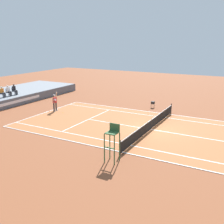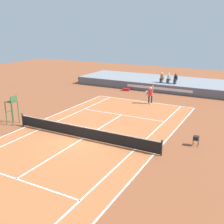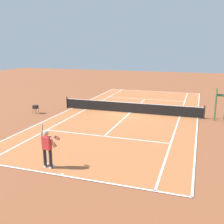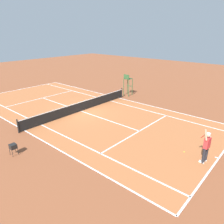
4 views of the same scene
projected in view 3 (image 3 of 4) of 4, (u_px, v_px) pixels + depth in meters
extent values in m
plane|color=brown|center=(130.00, 113.00, 22.51)|extent=(80.00, 80.00, 0.00)
cube|color=#B76638|center=(130.00, 113.00, 22.50)|extent=(10.98, 23.78, 0.02)
cube|color=white|center=(61.00, 175.00, 11.54)|extent=(10.98, 0.10, 0.01)
cube|color=white|center=(154.00, 91.00, 33.46)|extent=(10.98, 0.10, 0.01)
cube|color=white|center=(198.00, 118.00, 20.82)|extent=(0.10, 23.78, 0.01)
cube|color=white|center=(72.00, 108.00, 24.18)|extent=(0.10, 23.78, 0.01)
cube|color=white|center=(180.00, 117.00, 21.24)|extent=(0.10, 23.78, 0.01)
cube|color=white|center=(86.00, 109.00, 23.76)|extent=(0.10, 23.78, 0.01)
cube|color=white|center=(104.00, 136.00, 16.60)|extent=(8.22, 0.10, 0.01)
cube|color=white|center=(145.00, 99.00, 28.40)|extent=(8.22, 0.10, 0.01)
cube|color=white|center=(130.00, 113.00, 22.50)|extent=(0.10, 12.80, 0.01)
cube|color=white|center=(62.00, 174.00, 11.64)|extent=(0.10, 0.20, 0.01)
cube|color=white|center=(154.00, 91.00, 33.36)|extent=(0.10, 0.20, 0.01)
cylinder|color=black|center=(204.00, 112.00, 20.56)|extent=(0.10, 0.10, 1.07)
cylinder|color=black|center=(67.00, 102.00, 24.20)|extent=(0.10, 0.10, 1.07)
cube|color=black|center=(130.00, 108.00, 22.39)|extent=(11.78, 0.02, 0.84)
cube|color=white|center=(130.00, 103.00, 22.29)|extent=(11.78, 0.03, 0.06)
cylinder|color=#232328|center=(45.00, 158.00, 12.28)|extent=(0.15, 0.15, 0.92)
cylinder|color=#232328|center=(51.00, 159.00, 12.15)|extent=(0.15, 0.15, 0.92)
cube|color=white|center=(46.00, 166.00, 12.43)|extent=(0.15, 0.29, 0.10)
cube|color=white|center=(52.00, 167.00, 12.30)|extent=(0.15, 0.29, 0.10)
cube|color=red|center=(47.00, 143.00, 12.03)|extent=(0.42, 0.28, 0.60)
sphere|color=tan|center=(46.00, 133.00, 11.92)|extent=(0.22, 0.22, 0.22)
cylinder|color=white|center=(46.00, 131.00, 11.90)|extent=(0.21, 0.21, 0.06)
cylinder|color=tan|center=(42.00, 130.00, 12.03)|extent=(0.11, 0.22, 0.61)
cylinder|color=tan|center=(53.00, 143.00, 12.01)|extent=(0.12, 0.33, 0.56)
cylinder|color=black|center=(55.00, 145.00, 12.13)|extent=(0.06, 0.19, 0.25)
torus|color=red|center=(57.00, 138.00, 12.23)|extent=(0.32, 0.23, 0.26)
cylinder|color=silver|center=(57.00, 138.00, 12.23)|extent=(0.29, 0.19, 0.22)
sphere|color=#D1E533|center=(67.00, 157.00, 13.39)|extent=(0.07, 0.07, 0.07)
cylinder|color=#2D562D|center=(215.00, 107.00, 20.54)|extent=(0.07, 0.07, 1.90)
cylinder|color=#2D562D|center=(216.00, 109.00, 19.90)|extent=(0.07, 0.07, 1.90)
cube|color=#2D562D|center=(222.00, 95.00, 19.88)|extent=(0.70, 0.70, 0.06)
cube|color=#2D562D|center=(217.00, 92.00, 19.92)|extent=(0.06, 0.70, 0.48)
cube|color=black|center=(36.00, 107.00, 22.30)|extent=(0.36, 0.36, 0.28)
cylinder|color=black|center=(39.00, 111.00, 22.48)|extent=(0.02, 0.02, 0.42)
cylinder|color=black|center=(35.00, 110.00, 22.59)|extent=(0.02, 0.02, 0.42)
cylinder|color=black|center=(36.00, 112.00, 22.17)|extent=(0.02, 0.02, 0.42)
cylinder|color=black|center=(33.00, 111.00, 22.28)|extent=(0.02, 0.02, 0.42)
ellipsoid|color=#D1E533|center=(35.00, 106.00, 22.28)|extent=(0.30, 0.30, 0.12)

